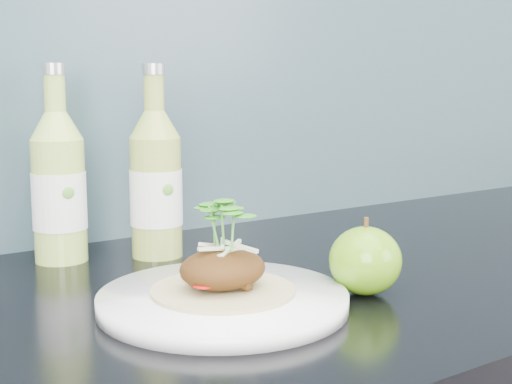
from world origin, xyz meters
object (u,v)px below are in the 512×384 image
Objects in this scene: dinner_plate at (223,300)px; cider_bottle_right at (156,184)px; cider_bottle_left at (59,187)px; green_apple at (365,261)px.

cider_bottle_right is (0.04, 0.23, 0.08)m from dinner_plate.
cider_bottle_left is at bearing 151.90° from cider_bottle_right.
cider_bottle_right is (0.11, -0.04, 0.00)m from cider_bottle_left.
dinner_plate is 3.69× the size of green_apple.
dinner_plate is 0.29m from cider_bottle_left.
green_apple is 0.34× the size of cider_bottle_right.
dinner_plate is 0.24m from cider_bottle_right.
dinner_plate is at bearing -106.40° from cider_bottle_right.
cider_bottle_left reaches higher than dinner_plate.
dinner_plate is at bearing -76.72° from cider_bottle_left.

